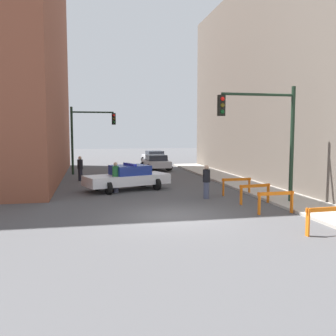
# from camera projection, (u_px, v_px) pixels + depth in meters

# --- Properties ---
(ground_plane) EXTENTS (120.00, 120.00, 0.00)m
(ground_plane) POSITION_uv_depth(u_px,v_px,m) (172.00, 217.00, 14.55)
(ground_plane) COLOR #4C4C4F
(sidewalk_right) EXTENTS (2.40, 44.00, 0.12)m
(sidewalk_right) POSITION_uv_depth(u_px,v_px,m) (315.00, 208.00, 15.82)
(sidewalk_right) COLOR #B2ADA3
(sidewalk_right) RESTS_ON ground_plane
(traffic_light_near) EXTENTS (3.64, 0.35, 5.20)m
(traffic_light_near) POSITION_uv_depth(u_px,v_px,m) (269.00, 126.00, 16.63)
(traffic_light_near) COLOR black
(traffic_light_near) RESTS_ON sidewalk_right
(traffic_light_far) EXTENTS (3.44, 0.35, 5.20)m
(traffic_light_far) POSITION_uv_depth(u_px,v_px,m) (86.00, 130.00, 28.89)
(traffic_light_far) COLOR black
(traffic_light_far) RESTS_ON ground_plane
(police_car) EXTENTS (5.05, 3.30, 1.52)m
(police_car) POSITION_uv_depth(u_px,v_px,m) (128.00, 177.00, 21.13)
(police_car) COLOR white
(police_car) RESTS_ON ground_plane
(parked_car_near) EXTENTS (2.38, 4.37, 1.31)m
(parked_car_near) POSITION_uv_depth(u_px,v_px,m) (156.00, 162.00, 32.50)
(parked_car_near) COLOR silver
(parked_car_near) RESTS_ON ground_plane
(parked_car_mid) EXTENTS (2.47, 4.41, 1.31)m
(parked_car_mid) POSITION_uv_depth(u_px,v_px,m) (154.00, 157.00, 39.12)
(parked_car_mid) COLOR silver
(parked_car_mid) RESTS_ON ground_plane
(pedestrian_crossing) EXTENTS (0.44, 0.44, 1.66)m
(pedestrian_crossing) POSITION_uv_depth(u_px,v_px,m) (116.00, 177.00, 20.26)
(pedestrian_crossing) COLOR #474C66
(pedestrian_crossing) RESTS_ON ground_plane
(pedestrian_corner) EXTENTS (0.50, 0.50, 1.66)m
(pedestrian_corner) POSITION_uv_depth(u_px,v_px,m) (80.00, 168.00, 25.10)
(pedestrian_corner) COLOR black
(pedestrian_corner) RESTS_ON ground_plane
(pedestrian_sidewalk) EXTENTS (0.46, 0.46, 1.66)m
(pedestrian_sidewalk) POSITION_uv_depth(u_px,v_px,m) (206.00, 181.00, 18.43)
(pedestrian_sidewalk) COLOR #474C66
(pedestrian_sidewalk) RESTS_ON ground_plane
(barrier_front) EXTENTS (1.60, 0.21, 0.90)m
(barrier_front) POSITION_uv_depth(u_px,v_px,m) (328.00, 216.00, 11.93)
(barrier_front) COLOR orange
(barrier_front) RESTS_ON ground_plane
(barrier_mid) EXTENTS (1.60, 0.20, 0.90)m
(barrier_mid) POSITION_uv_depth(u_px,v_px,m) (276.00, 199.00, 14.99)
(barrier_mid) COLOR orange
(barrier_mid) RESTS_ON ground_plane
(barrier_back) EXTENTS (1.59, 0.37, 0.90)m
(barrier_back) POSITION_uv_depth(u_px,v_px,m) (255.00, 190.00, 17.10)
(barrier_back) COLOR orange
(barrier_back) RESTS_ON ground_plane
(barrier_corner) EXTENTS (1.60, 0.19, 0.90)m
(barrier_corner) POSITION_uv_depth(u_px,v_px,m) (236.00, 184.00, 19.39)
(barrier_corner) COLOR orange
(barrier_corner) RESTS_ON ground_plane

